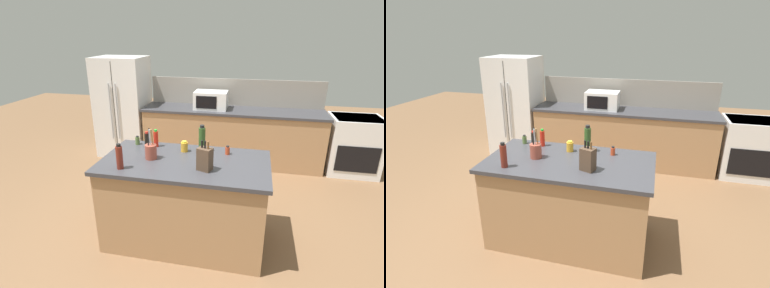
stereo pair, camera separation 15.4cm
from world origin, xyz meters
TOP-DOWN VIEW (x-y plane):
  - ground_plane at (0.00, 0.00)m, footprint 14.00×14.00m
  - back_counter_run at (0.30, 2.20)m, footprint 3.02×0.66m
  - wall_backsplash at (0.30, 2.52)m, footprint 2.98×0.03m
  - kitchen_island at (0.00, 0.00)m, footprint 1.70×0.91m
  - refrigerator at (-1.68, 2.25)m, footprint 0.86×0.75m
  - range_oven at (2.23, 2.20)m, footprint 0.76×0.65m
  - microwave at (-0.07, 2.20)m, footprint 0.54×0.39m
  - knife_block at (0.23, -0.17)m, footprint 0.16×0.14m
  - utensil_crock at (-0.35, -0.02)m, footprint 0.12×0.12m
  - hot_sauce_bottle at (-0.41, 0.32)m, footprint 0.05×0.05m
  - vinegar_bottle at (-0.56, -0.31)m, footprint 0.06×0.06m
  - olive_oil_bottle at (0.12, 0.28)m, footprint 0.07×0.07m
  - spice_jar_oregano at (-0.64, 0.34)m, footprint 0.05×0.05m
  - honey_jar at (-0.06, 0.24)m, footprint 0.08×0.08m
  - soy_sauce_bottle at (-0.52, 0.32)m, footprint 0.06×0.06m
  - spice_jar_paprika at (0.41, 0.26)m, footprint 0.05×0.05m

SIDE VIEW (x-z plane):
  - ground_plane at x=0.00m, z-range 0.00..0.00m
  - range_oven at x=2.23m, z-range 0.01..0.93m
  - back_counter_run at x=0.30m, z-range 0.00..0.94m
  - kitchen_island at x=0.00m, z-range 0.00..0.94m
  - refrigerator at x=-1.68m, z-range 0.00..1.76m
  - spice_jar_paprika at x=0.41m, z-range 0.94..1.03m
  - spice_jar_oregano at x=-0.64m, z-range 0.94..1.04m
  - honey_jar at x=-0.06m, z-range 0.94..1.06m
  - soy_sauce_bottle at x=-0.52m, z-range 0.94..1.10m
  - utensil_crock at x=-0.35m, z-range 0.86..1.18m
  - hot_sauce_bottle at x=-0.41m, z-range 0.93..1.13m
  - knife_block at x=0.23m, z-range 0.91..1.20m
  - vinegar_bottle at x=-0.56m, z-range 0.93..1.18m
  - olive_oil_bottle at x=0.12m, z-range 0.93..1.23m
  - microwave at x=-0.07m, z-range 0.94..1.23m
  - wall_backsplash at x=0.30m, z-range 0.94..1.40m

